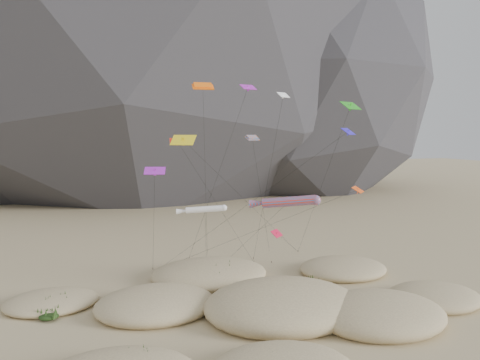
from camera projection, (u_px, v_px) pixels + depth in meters
name	position (u px, v px, depth m)	size (l,w,h in m)	color
ground	(276.00, 325.00, 46.60)	(500.00, 500.00, 0.00)	#CCB789
dunes	(263.00, 305.00, 49.89)	(51.44, 37.99, 4.44)	#CCB789
dune_grass	(268.00, 303.00, 50.12)	(41.65, 26.93, 1.59)	black
kite_stakes	(226.00, 262.00, 68.64)	(23.70, 4.65, 0.30)	#3F2D1E
rainbow_tube_kite	(286.00, 202.00, 55.76)	(7.89, 15.18, 11.85)	red
white_tube_kite	(203.00, 210.00, 55.53)	(6.99, 14.39, 10.63)	silver
orange_parafoil	(203.00, 89.00, 56.84)	(5.48, 14.48, 25.23)	orange
multi_parafoil	(253.00, 141.00, 58.57)	(9.45, 14.99, 18.87)	orange
delta_kites	(267.00, 148.00, 56.20)	(27.46, 19.25, 24.76)	#2717C9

